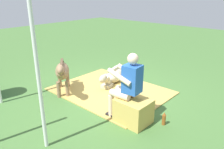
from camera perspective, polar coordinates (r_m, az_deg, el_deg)
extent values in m
plane|color=#426B33|center=(5.53, -2.11, -4.94)|extent=(24.00, 24.00, 0.00)
cube|color=tan|center=(5.67, -0.34, -4.11)|extent=(2.68, 2.10, 0.02)
cube|color=tan|center=(4.33, 5.39, -9.14)|extent=(0.61, 0.52, 0.47)
cylinder|color=beige|center=(4.24, 1.96, -5.12)|extent=(0.41, 0.18, 0.14)
cylinder|color=beige|center=(4.48, -0.21, -7.99)|extent=(0.11, 0.11, 0.47)
cube|color=black|center=(4.58, -0.21, -10.24)|extent=(0.23, 0.12, 0.06)
cylinder|color=beige|center=(4.39, 3.45, -4.21)|extent=(0.41, 0.18, 0.14)
cylinder|color=beige|center=(4.62, 1.28, -7.04)|extent=(0.11, 0.11, 0.47)
cube|color=black|center=(4.72, 1.26, -9.24)|extent=(0.23, 0.12, 0.06)
cube|color=#2659B2|center=(4.09, 5.13, -1.15)|extent=(0.33, 0.31, 0.52)
cylinder|color=beige|center=(4.03, 1.78, -0.61)|extent=(0.51, 0.14, 0.26)
cylinder|color=beige|center=(4.28, 4.22, 0.63)|extent=(0.51, 0.14, 0.26)
sphere|color=beige|center=(3.96, 5.30, 3.97)|extent=(0.20, 0.20, 0.20)
ellipsoid|color=#8C6B4C|center=(5.56, -12.43, 0.93)|extent=(0.86, 0.77, 0.34)
cylinder|color=#8C6B4C|center=(5.42, -11.18, -3.61)|extent=(0.09, 0.09, 0.39)
cylinder|color=#8C6B4C|center=(5.43, -13.29, -3.73)|extent=(0.09, 0.09, 0.39)
cylinder|color=#8C6B4C|center=(5.94, -11.12, -1.44)|extent=(0.09, 0.09, 0.39)
cylinder|color=#8C6B4C|center=(5.95, -13.04, -1.55)|extent=(0.09, 0.09, 0.39)
cylinder|color=#8C6B4C|center=(5.05, -12.70, 0.14)|extent=(0.40, 0.37, 0.33)
ellipsoid|color=#8C6B4C|center=(4.83, -12.92, 1.19)|extent=(0.35, 0.32, 0.20)
cube|color=#4D3A2A|center=(5.50, -12.58, 2.79)|extent=(0.51, 0.42, 0.08)
cylinder|color=#4D3A2A|center=(6.02, -12.25, 1.94)|extent=(0.07, 0.07, 0.30)
ellipsoid|color=beige|center=(6.25, 1.03, -0.06)|extent=(0.62, 0.95, 0.36)
cube|color=beige|center=(5.85, -1.27, -2.90)|extent=(0.31, 0.33, 0.10)
cylinder|color=beige|center=(5.77, -1.38, -1.24)|extent=(0.25, 0.32, 0.30)
ellipsoid|color=beige|center=(5.59, -2.25, -1.08)|extent=(0.23, 0.33, 0.20)
cube|color=beige|center=(6.12, 0.72, 1.46)|extent=(0.19, 0.45, 0.08)
cylinder|color=brown|center=(4.41, 12.95, -11.09)|extent=(0.07, 0.07, 0.20)
cone|color=brown|center=(4.34, 13.08, -9.62)|extent=(0.06, 0.06, 0.06)
cylinder|color=silver|center=(3.44, -17.98, -1.57)|extent=(0.06, 0.06, 2.27)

